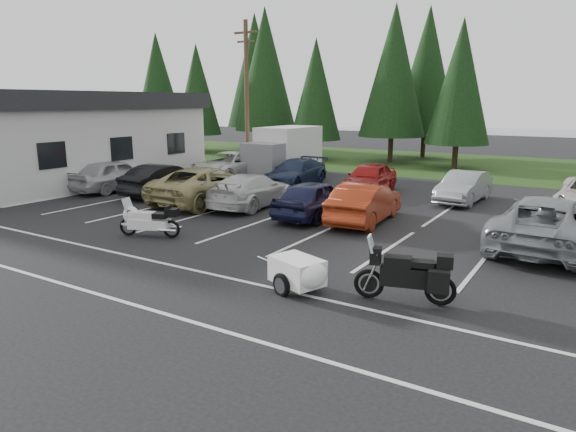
# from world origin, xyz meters

# --- Properties ---
(ground) EXTENTS (120.00, 120.00, 0.00)m
(ground) POSITION_xyz_m (0.00, 0.00, 0.00)
(ground) COLOR black
(ground) RESTS_ON ground
(grass_strip) EXTENTS (80.00, 16.00, 0.01)m
(grass_strip) POSITION_xyz_m (0.00, 24.00, 0.01)
(grass_strip) COLOR #1D3C13
(grass_strip) RESTS_ON ground
(lake_water) EXTENTS (70.00, 50.00, 0.02)m
(lake_water) POSITION_xyz_m (4.00, 55.00, 0.00)
(lake_water) COLOR slate
(lake_water) RESTS_ON ground
(building) EXTENTS (10.60, 15.60, 4.90)m
(building) POSITION_xyz_m (-18.00, 4.00, 2.45)
(building) COLOR silver
(building) RESTS_ON ground
(utility_pole) EXTENTS (1.60, 0.26, 9.00)m
(utility_pole) POSITION_xyz_m (-10.00, 12.00, 4.70)
(utility_pole) COLOR #473321
(utility_pole) RESTS_ON ground
(box_truck) EXTENTS (2.40, 5.60, 2.90)m
(box_truck) POSITION_xyz_m (-8.00, 12.50, 1.45)
(box_truck) COLOR silver
(box_truck) RESTS_ON ground
(stall_markings) EXTENTS (32.00, 16.00, 0.01)m
(stall_markings) POSITION_xyz_m (0.00, 2.00, 0.00)
(stall_markings) COLOR silver
(stall_markings) RESTS_ON ground
(conifer_0) EXTENTS (4.58, 4.58, 10.66)m
(conifer_0) POSITION_xyz_m (-28.00, 22.50, 6.23)
(conifer_0) COLOR #332316
(conifer_0) RESTS_ON ground
(conifer_1) EXTENTS (3.96, 3.96, 9.22)m
(conifer_1) POSITION_xyz_m (-22.00, 21.20, 5.39)
(conifer_1) COLOR #332316
(conifer_1) RESTS_ON ground
(conifer_2) EXTENTS (5.10, 5.10, 11.89)m
(conifer_2) POSITION_xyz_m (-16.00, 22.80, 6.95)
(conifer_2) COLOR #332316
(conifer_2) RESTS_ON ground
(conifer_3) EXTENTS (3.87, 3.87, 9.02)m
(conifer_3) POSITION_xyz_m (-10.50, 21.40, 5.27)
(conifer_3) COLOR #332316
(conifer_3) RESTS_ON ground
(conifer_4) EXTENTS (4.80, 4.80, 11.17)m
(conifer_4) POSITION_xyz_m (-5.00, 22.90, 6.53)
(conifer_4) COLOR #332316
(conifer_4) RESTS_ON ground
(conifer_5) EXTENTS (4.14, 4.14, 9.63)m
(conifer_5) POSITION_xyz_m (0.00, 21.60, 5.63)
(conifer_5) COLOR #332316
(conifer_5) RESTS_ON ground
(conifer_back_a) EXTENTS (5.28, 5.28, 12.30)m
(conifer_back_a) POSITION_xyz_m (-20.00, 27.00, 7.19)
(conifer_back_a) COLOR #332316
(conifer_back_a) RESTS_ON ground
(conifer_back_b) EXTENTS (4.97, 4.97, 11.58)m
(conifer_back_b) POSITION_xyz_m (-4.00, 27.50, 6.77)
(conifer_back_b) COLOR #332316
(conifer_back_b) RESTS_ON ground
(car_near_0) EXTENTS (1.98, 4.71, 1.59)m
(car_near_0) POSITION_xyz_m (-12.31, 3.92, 0.80)
(car_near_0) COLOR #B0B0B5
(car_near_0) RESTS_ON ground
(car_near_1) EXTENTS (1.63, 4.55, 1.49)m
(car_near_1) POSITION_xyz_m (-9.30, 4.29, 0.75)
(car_near_1) COLOR black
(car_near_1) RESTS_ON ground
(car_near_2) EXTENTS (2.80, 5.89, 1.62)m
(car_near_2) POSITION_xyz_m (-6.26, 3.89, 0.81)
(car_near_2) COLOR #9A9059
(car_near_2) RESTS_ON ground
(car_near_3) EXTENTS (2.30, 5.01, 1.42)m
(car_near_3) POSITION_xyz_m (-4.12, 4.25, 0.71)
(car_near_3) COLOR silver
(car_near_3) RESTS_ON ground
(car_near_4) EXTENTS (1.82, 4.36, 1.47)m
(car_near_4) POSITION_xyz_m (-0.85, 3.81, 0.74)
(car_near_4) COLOR #17193A
(car_near_4) RESTS_ON ground
(car_near_5) EXTENTS (1.90, 4.57, 1.47)m
(car_near_5) POSITION_xyz_m (1.13, 4.10, 0.73)
(car_near_5) COLOR maroon
(car_near_5) RESTS_ON ground
(car_near_6) EXTENTS (2.96, 5.94, 1.62)m
(car_near_6) POSITION_xyz_m (7.26, 3.74, 0.81)
(car_near_6) COLOR gray
(car_near_6) RESTS_ON ground
(car_far_0) EXTENTS (2.66, 5.69, 1.57)m
(car_far_0) POSITION_xyz_m (-9.85, 9.93, 0.79)
(car_far_0) COLOR silver
(car_far_0) RESTS_ON ground
(car_far_1) EXTENTS (2.11, 4.83, 1.38)m
(car_far_1) POSITION_xyz_m (-5.52, 10.17, 0.69)
(car_far_1) COLOR #1A2541
(car_far_1) RESTS_ON ground
(car_far_2) EXTENTS (1.99, 4.47, 1.49)m
(car_far_2) POSITION_xyz_m (-1.16, 9.88, 0.75)
(car_far_2) COLOR maroon
(car_far_2) RESTS_ON ground
(car_far_3) EXTENTS (1.71, 4.22, 1.36)m
(car_far_3) POSITION_xyz_m (3.31, 10.04, 0.68)
(car_far_3) COLOR gray
(car_far_3) RESTS_ON ground
(touring_motorcycle) EXTENTS (2.46, 1.52, 1.31)m
(touring_motorcycle) POSITION_xyz_m (-4.09, -1.63, 0.65)
(touring_motorcycle) COLOR silver
(touring_motorcycle) RESTS_ON ground
(cargo_trailer) EXTENTS (2.02, 1.56, 0.82)m
(cargo_trailer) POSITION_xyz_m (2.63, -3.34, 0.41)
(cargo_trailer) COLOR white
(cargo_trailer) RESTS_ON ground
(adventure_motorcycle) EXTENTS (2.62, 1.48, 1.51)m
(adventure_motorcycle) POSITION_xyz_m (5.01, -2.67, 0.76)
(adventure_motorcycle) COLOR black
(adventure_motorcycle) RESTS_ON ground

